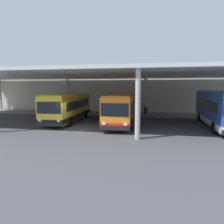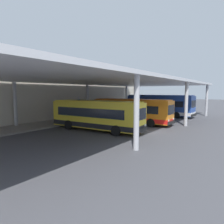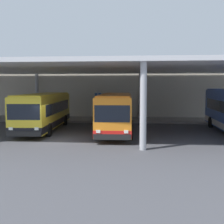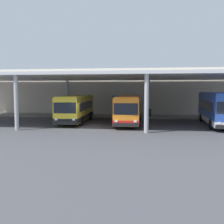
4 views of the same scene
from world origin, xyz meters
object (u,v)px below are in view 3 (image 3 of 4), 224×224
(bench_waiting, at_px, (115,114))
(bus_nearest_bay, at_px, (44,111))
(trash_bin, at_px, (142,115))
(banner_sign, at_px, (98,103))
(bus_second_bay, at_px, (116,112))

(bench_waiting, bearing_deg, bus_nearest_bay, -127.64)
(trash_bin, bearing_deg, bus_nearest_bay, -140.02)
(banner_sign, bearing_deg, bus_second_bay, -70.65)
(bus_second_bay, xyz_separation_m, bench_waiting, (-0.67, 7.99, -0.99))
(bus_nearest_bay, distance_m, trash_bin, 11.26)
(banner_sign, bearing_deg, trash_bin, 8.99)
(trash_bin, distance_m, banner_sign, 5.01)
(bus_nearest_bay, distance_m, bus_second_bay, 6.36)
(bus_second_bay, xyz_separation_m, trash_bin, (2.28, 7.87, -0.98))
(bus_nearest_bay, xyz_separation_m, bus_second_bay, (6.32, -0.66, 0.00))
(bus_second_bay, bearing_deg, bus_nearest_bay, 174.01)
(bench_waiting, bearing_deg, banner_sign, -154.44)
(bus_nearest_bay, height_order, banner_sign, banner_sign)
(bus_second_bay, xyz_separation_m, banner_sign, (-2.50, 7.12, 0.32))
(bus_nearest_bay, height_order, bench_waiting, bus_nearest_bay)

